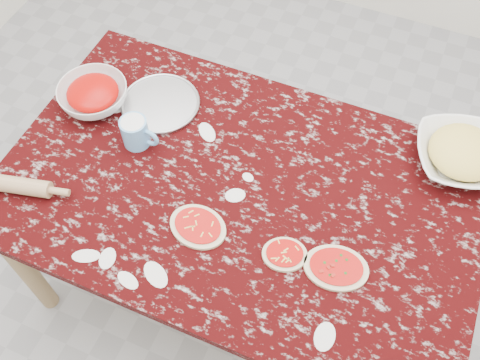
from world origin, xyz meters
name	(u,v)px	position (x,y,z in m)	size (l,w,h in m)	color
ground	(240,278)	(0.00, 0.00, 0.00)	(4.00, 4.00, 0.00)	gray
worktable	(240,201)	(0.00, 0.00, 0.67)	(1.60, 1.00, 0.75)	black
pizza_tray	(160,104)	(-0.41, 0.22, 0.76)	(0.28, 0.28, 0.01)	#B2B2B7
sauce_bowl	(94,96)	(-0.64, 0.14, 0.79)	(0.25, 0.25, 0.08)	white
cheese_bowl	(461,156)	(0.65, 0.39, 0.79)	(0.31, 0.31, 0.08)	white
flour_mug	(136,132)	(-0.40, 0.04, 0.81)	(0.14, 0.09, 0.11)	#66A7E2
pizza_left	(198,227)	(-0.06, -0.19, 0.76)	(0.21, 0.17, 0.02)	beige
pizza_mid	(285,254)	(0.22, -0.17, 0.76)	(0.17, 0.16, 0.02)	beige
pizza_right	(336,268)	(0.38, -0.15, 0.76)	(0.22, 0.19, 0.02)	beige
rolling_pin	(9,184)	(-0.70, -0.30, 0.78)	(0.06, 0.06, 0.28)	tan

